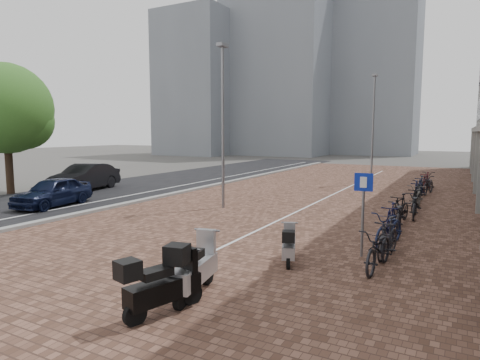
{
  "coord_description": "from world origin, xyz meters",
  "views": [
    {
      "loc": [
        8.07,
        -8.99,
        3.27
      ],
      "look_at": [
        0.0,
        6.0,
        1.3
      ],
      "focal_mm": 31.08,
      "sensor_mm": 36.0,
      "label": 1
    }
  ],
  "objects_px": {
    "car_dark": "(85,177)",
    "scooter_front": "(289,244)",
    "car_navy": "(53,192)",
    "scooter_back": "(194,266)",
    "parking_sign": "(363,202)",
    "scooter_mid": "(163,284)"
  },
  "relations": [
    {
      "from": "scooter_front",
      "to": "car_dark",
      "type": "bearing_deg",
      "value": 135.36
    },
    {
      "from": "car_navy",
      "to": "parking_sign",
      "type": "bearing_deg",
      "value": -13.61
    },
    {
      "from": "scooter_front",
      "to": "parking_sign",
      "type": "distance_m",
      "value": 2.24
    },
    {
      "from": "car_dark",
      "to": "scooter_front",
      "type": "distance_m",
      "value": 16.38
    },
    {
      "from": "scooter_mid",
      "to": "parking_sign",
      "type": "distance_m",
      "value": 5.77
    },
    {
      "from": "car_dark",
      "to": "parking_sign",
      "type": "xyz_separation_m",
      "value": [
        16.41,
        -5.43,
        0.72
      ]
    },
    {
      "from": "car_dark",
      "to": "scooter_mid",
      "type": "xyz_separation_m",
      "value": [
        14.05,
        -10.62,
        -0.16
      ]
    },
    {
      "from": "car_navy",
      "to": "scooter_back",
      "type": "distance_m",
      "value": 12.54
    },
    {
      "from": "scooter_mid",
      "to": "parking_sign",
      "type": "xyz_separation_m",
      "value": [
        2.36,
        5.19,
        0.89
      ]
    },
    {
      "from": "car_navy",
      "to": "scooter_front",
      "type": "distance_m",
      "value": 12.42
    },
    {
      "from": "car_navy",
      "to": "car_dark",
      "type": "relative_size",
      "value": 0.83
    },
    {
      "from": "scooter_front",
      "to": "parking_sign",
      "type": "relative_size",
      "value": 0.63
    },
    {
      "from": "scooter_back",
      "to": "parking_sign",
      "type": "xyz_separation_m",
      "value": [
        2.36,
        4.23,
        0.84
      ]
    },
    {
      "from": "car_navy",
      "to": "scooter_back",
      "type": "bearing_deg",
      "value": -34.26
    },
    {
      "from": "scooter_front",
      "to": "parking_sign",
      "type": "height_order",
      "value": "parking_sign"
    },
    {
      "from": "car_dark",
      "to": "scooter_mid",
      "type": "height_order",
      "value": "car_dark"
    },
    {
      "from": "scooter_mid",
      "to": "scooter_front",
      "type": "bearing_deg",
      "value": 93.9
    },
    {
      "from": "car_dark",
      "to": "scooter_front",
      "type": "height_order",
      "value": "car_dark"
    },
    {
      "from": "car_navy",
      "to": "car_dark",
      "type": "bearing_deg",
      "value": 114.8
    },
    {
      "from": "car_navy",
      "to": "parking_sign",
      "type": "xyz_separation_m",
      "value": [
        13.66,
        -1.22,
        0.83
      ]
    },
    {
      "from": "scooter_front",
      "to": "parking_sign",
      "type": "bearing_deg",
      "value": 21.48
    },
    {
      "from": "car_navy",
      "to": "parking_sign",
      "type": "height_order",
      "value": "parking_sign"
    }
  ]
}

